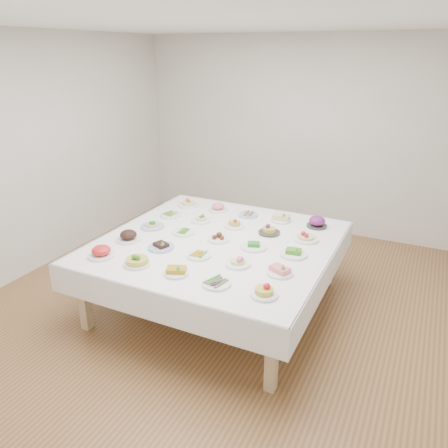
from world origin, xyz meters
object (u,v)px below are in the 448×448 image
at_px(display_table, 218,246).
at_px(dish_0, 101,249).
at_px(dish_12, 219,237).
at_px(dish_24, 317,221).

relative_size(display_table, dish_0, 9.14).
distance_m(dish_0, dish_12, 1.16).
height_order(dish_0, dish_12, dish_0).
bearing_deg(dish_12, display_table, -137.82).
bearing_deg(dish_0, display_table, 44.78).
height_order(display_table, dish_12, dish_12).
relative_size(dish_0, dish_24, 0.97).
height_order(dish_12, dish_24, dish_24).
height_order(display_table, dish_0, dish_0).
bearing_deg(display_table, dish_12, 42.18).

